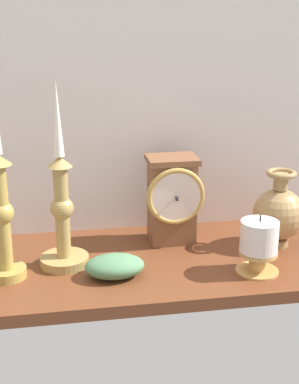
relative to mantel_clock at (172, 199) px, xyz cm
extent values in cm
cube|color=brown|center=(-11.29, -7.86, -10.88)|extent=(100.00, 36.00, 2.40)
cube|color=silver|center=(-11.29, 10.64, 22.82)|extent=(120.00, 2.00, 65.00)
cube|color=brown|center=(0.00, 0.55, -0.99)|extent=(9.30, 7.41, 17.38)
cube|color=brown|center=(0.00, 0.55, 8.30)|extent=(10.42, 8.30, 1.20)
torus|color=tan|center=(0.00, -3.55, 1.62)|extent=(12.09, 1.10, 12.09)
cylinder|color=#F2DBCD|center=(0.00, -3.65, 1.62)|extent=(10.11, 0.40, 10.11)
cube|color=black|center=(0.00, -3.95, 1.62)|extent=(1.16, 3.89, 0.30)
cylinder|color=#AA8B4C|center=(-23.05, -8.13, -8.78)|extent=(9.51, 9.51, 1.80)
cylinder|color=#AA8B4C|center=(-23.05, -8.13, 1.14)|extent=(2.79, 2.79, 18.05)
sphere|color=#AA8B4C|center=(-23.05, -8.13, 2.04)|extent=(4.46, 4.46, 4.46)
cone|color=#AA8B4C|center=(-23.05, -8.13, 11.17)|extent=(4.78, 4.78, 2.00)
cone|color=white|center=(-23.05, -8.13, 19.25)|extent=(2.00, 2.00, 14.17)
cylinder|color=#A98E41|center=(-33.78, -11.40, -8.78)|extent=(7.34, 7.34, 1.80)
cylinder|color=#A98E41|center=(-33.78, -11.40, 2.03)|extent=(2.75, 2.75, 19.84)
sphere|color=#A98E41|center=(-33.78, -11.40, 3.03)|extent=(4.40, 4.40, 4.40)
cylinder|color=#A07E4D|center=(21.35, -5.87, -8.88)|extent=(4.85, 4.85, 1.60)
sphere|color=#A07E4D|center=(21.35, -5.87, -2.70)|extent=(10.78, 10.78, 10.78)
cylinder|color=#A07E4D|center=(21.35, -5.87, 4.39)|extent=(3.02, 3.02, 3.41)
torus|color=#A07E4D|center=(21.35, -5.87, 6.10)|extent=(6.17, 6.17, 1.11)
cylinder|color=tan|center=(12.92, -17.20, -7.75)|extent=(3.26, 3.26, 3.86)
cylinder|color=tan|center=(12.92, -17.20, -9.28)|extent=(8.15, 8.15, 0.80)
cylinder|color=tan|center=(12.92, -17.20, -5.82)|extent=(7.34, 7.34, 0.60)
cylinder|color=silver|center=(12.92, -17.20, -2.45)|extent=(7.14, 7.14, 5.96)
cylinder|color=black|center=(12.92, -17.20, 1.13)|extent=(0.30, 0.30, 1.20)
ellipsoid|color=#508056|center=(-13.98, -14.62, -7.57)|extent=(11.17, 7.82, 4.22)
camera|label=1|loc=(-23.72, -108.90, 37.71)|focal=52.42mm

